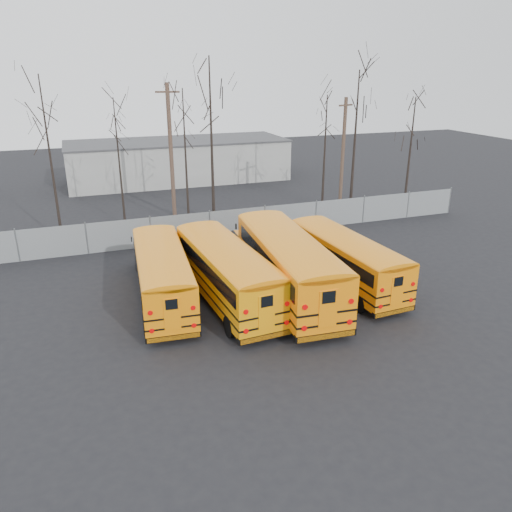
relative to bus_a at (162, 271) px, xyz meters
name	(u,v)px	position (x,y,z in m)	size (l,w,h in m)	color
ground	(276,316)	(4.73, -3.49, -1.68)	(120.00, 120.00, 0.00)	black
fence	(210,226)	(4.73, 8.51, -0.68)	(40.00, 0.04, 2.00)	gray
distant_building	(178,161)	(6.73, 28.51, 0.32)	(22.00, 8.00, 4.00)	#A9A9A4
bus_a	(162,271)	(0.00, 0.00, 0.00)	(3.17, 10.39, 2.87)	black
bus_b	(225,268)	(2.99, -1.02, 0.11)	(3.23, 11.04, 3.05)	black
bus_c	(286,260)	(6.09, -1.45, 0.28)	(3.63, 12.10, 3.34)	black
bus_d	(344,256)	(9.54, -1.21, -0.02)	(2.92, 10.25, 2.84)	black
utility_pole_left	(171,150)	(3.62, 15.34, 3.50)	(1.76, 0.61, 10.08)	brown
utility_pole_right	(343,154)	(16.74, 12.16, 2.93)	(1.51, 0.74, 8.97)	#4F3A2D
tree_1	(51,163)	(-4.82, 11.28, 3.70)	(0.26, 0.26, 10.75)	black
tree_2	(119,164)	(-0.39, 14.07, 2.91)	(0.26, 0.26, 9.17)	black
tree_3	(186,162)	(3.90, 11.39, 3.23)	(0.26, 0.26, 9.82)	black
tree_4	(212,143)	(6.15, 12.73, 4.26)	(0.26, 0.26, 11.88)	black
tree_5	(325,154)	(15.52, 12.94, 2.89)	(0.26, 0.26, 9.13)	black
tree_6	(355,143)	(17.69, 12.06, 3.79)	(0.26, 0.26, 10.94)	black
tree_7	(410,156)	(21.67, 10.23, 2.82)	(0.26, 0.26, 9.01)	black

